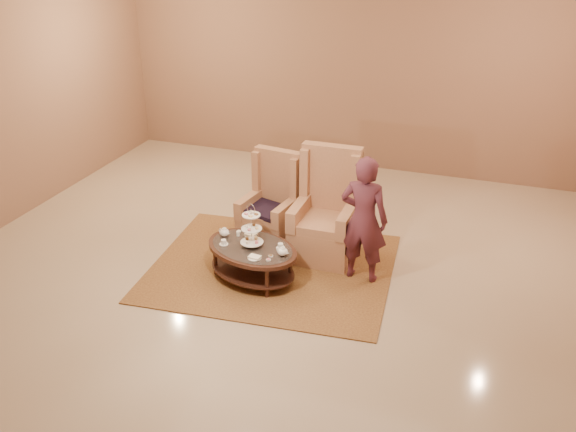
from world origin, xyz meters
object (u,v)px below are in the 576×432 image
at_px(tea_table, 252,252).
at_px(person, 364,220).
at_px(armchair_left, 272,212).
at_px(armchair_right, 326,220).

height_order(tea_table, person, person).
xyz_separation_m(tea_table, person, (1.20, 0.44, 0.41)).
distance_m(armchair_left, armchair_right, 0.77).
xyz_separation_m(armchair_left, armchair_right, (0.76, -0.12, 0.06)).
bearing_deg(tea_table, armchair_right, 73.83).
bearing_deg(tea_table, armchair_left, 116.88).
height_order(armchair_right, person, person).
bearing_deg(armchair_right, tea_table, -125.87).
xyz_separation_m(armchair_right, person, (0.57, -0.44, 0.31)).
bearing_deg(person, armchair_left, -19.15).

